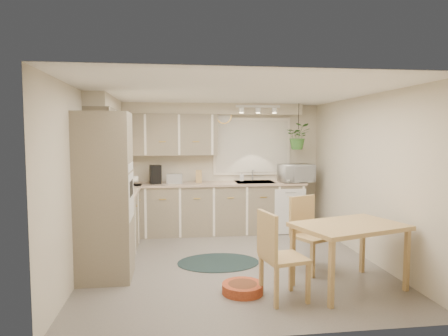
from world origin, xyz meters
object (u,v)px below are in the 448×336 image
(chair_left, at_px, (284,256))
(braided_rug, at_px, (218,262))
(microwave, at_px, (296,171))
(chair_back, at_px, (313,235))
(pet_bed, at_px, (243,288))
(dining_table, at_px, (349,256))

(chair_left, bearing_deg, braided_rug, -168.84)
(chair_left, bearing_deg, microwave, 148.29)
(chair_back, relative_size, microwave, 1.65)
(chair_left, height_order, pet_bed, chair_left)
(chair_back, height_order, braided_rug, chair_back)
(chair_left, relative_size, braided_rug, 0.85)
(dining_table, xyz_separation_m, pet_bed, (-1.27, 0.01, -0.33))
(braided_rug, bearing_deg, dining_table, -38.61)
(pet_bed, relative_size, microwave, 0.80)
(braided_rug, relative_size, pet_bed, 2.43)
(dining_table, relative_size, chair_back, 1.24)
(braided_rug, relative_size, microwave, 1.95)
(dining_table, height_order, braided_rug, dining_table)
(chair_back, bearing_deg, microwave, -127.72)
(chair_left, bearing_deg, pet_bed, -130.36)
(braided_rug, bearing_deg, chair_left, -66.99)
(chair_left, height_order, chair_back, same)
(dining_table, bearing_deg, pet_bed, 179.44)
(dining_table, distance_m, pet_bed, 1.32)
(pet_bed, distance_m, microwave, 3.34)
(braided_rug, bearing_deg, chair_back, -22.49)
(chair_left, bearing_deg, chair_back, 131.40)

